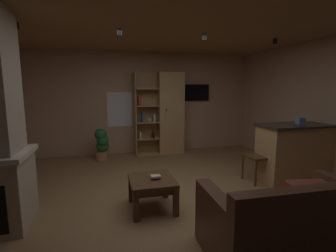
# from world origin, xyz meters

# --- Properties ---
(floor) EXTENTS (5.75, 5.80, 0.02)m
(floor) POSITION_xyz_m (0.00, 0.00, -0.01)
(floor) COLOR olive
(floor) RESTS_ON ground
(wall_back) EXTENTS (5.87, 0.06, 2.54)m
(wall_back) POSITION_xyz_m (0.00, 2.93, 1.27)
(wall_back) COLOR tan
(wall_back) RESTS_ON ground
(ceiling) EXTENTS (5.75, 5.80, 0.02)m
(ceiling) POSITION_xyz_m (0.00, 0.00, 2.55)
(ceiling) COLOR #8E6B47
(window_pane_back) EXTENTS (0.61, 0.01, 0.86)m
(window_pane_back) POSITION_xyz_m (-0.60, 2.90, 1.13)
(window_pane_back) COLOR white
(bookshelf_cabinet) EXTENTS (1.22, 0.41, 2.04)m
(bookshelf_cabinet) POSITION_xyz_m (0.56, 2.66, 1.01)
(bookshelf_cabinet) COLOR tan
(bookshelf_cabinet) RESTS_ON ground
(kitchen_bar_counter) EXTENTS (1.57, 0.64, 1.02)m
(kitchen_bar_counter) POSITION_xyz_m (2.43, 0.21, 0.51)
(kitchen_bar_counter) COLOR tan
(kitchen_bar_counter) RESTS_ON ground
(tissue_box) EXTENTS (0.14, 0.14, 0.11)m
(tissue_box) POSITION_xyz_m (2.38, 0.23, 1.08)
(tissue_box) COLOR #598CBF
(tissue_box) RESTS_ON kitchen_bar_counter
(leather_couch) EXTENTS (1.65, 0.93, 0.84)m
(leather_couch) POSITION_xyz_m (0.75, -1.49, 0.30)
(leather_couch) COLOR #4C2D1E
(leather_couch) RESTS_ON ground
(coffee_table) EXTENTS (0.60, 0.65, 0.43)m
(coffee_table) POSITION_xyz_m (-0.38, -0.21, 0.34)
(coffee_table) COLOR #4C331E
(coffee_table) RESTS_ON ground
(table_book_0) EXTENTS (0.13, 0.10, 0.03)m
(table_book_0) POSITION_xyz_m (-0.33, -0.16, 0.44)
(table_book_0) COLOR gold
(table_book_0) RESTS_ON coffee_table
(table_book_1) EXTENTS (0.13, 0.08, 0.03)m
(table_book_1) POSITION_xyz_m (-0.34, -0.25, 0.47)
(table_book_1) COLOR beige
(table_book_1) RESTS_ON coffee_table
(dining_chair) EXTENTS (0.45, 0.45, 0.92)m
(dining_chair) POSITION_xyz_m (1.70, 0.32, 0.53)
(dining_chair) COLOR #4C331E
(dining_chair) RESTS_ON ground
(potted_floor_plant) EXTENTS (0.31, 0.36, 0.75)m
(potted_floor_plant) POSITION_xyz_m (-1.06, 2.38, 0.39)
(potted_floor_plant) COLOR #B77051
(potted_floor_plant) RESTS_ON ground
(wall_mounted_tv) EXTENTS (0.77, 0.06, 0.44)m
(wall_mounted_tv) POSITION_xyz_m (1.39, 2.87, 1.54)
(wall_mounted_tv) COLOR black
(track_light_spot_0) EXTENTS (0.07, 0.07, 0.09)m
(track_light_spot_0) POSITION_xyz_m (-2.07, 0.46, 2.47)
(track_light_spot_0) COLOR black
(track_light_spot_1) EXTENTS (0.07, 0.07, 0.09)m
(track_light_spot_1) POSITION_xyz_m (-0.71, 0.52, 2.47)
(track_light_spot_1) COLOR black
(track_light_spot_2) EXTENTS (0.07, 0.07, 0.09)m
(track_light_spot_2) POSITION_xyz_m (0.65, 0.54, 2.47)
(track_light_spot_2) COLOR black
(track_light_spot_3) EXTENTS (0.07, 0.07, 0.09)m
(track_light_spot_3) POSITION_xyz_m (1.98, 0.53, 2.47)
(track_light_spot_3) COLOR black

